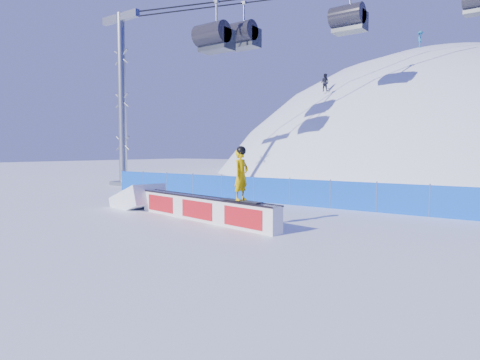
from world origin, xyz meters
The scene contains 7 objects.
ground centered at (0.00, 0.00, 0.00)m, with size 160.00×160.00×0.00m, color white.
snow_hill centered at (0.00, 42.00, -18.00)m, with size 64.00×64.00×64.00m.
safety_fence centered at (0.00, 4.50, 0.60)m, with size 22.05×0.05×1.30m.
rail_box centered at (0.70, -1.20, 0.43)m, with size 7.24×1.89×0.87m.
snow_ramp centered at (-3.77, -0.33, 0.00)m, with size 2.30×1.53×0.86m, color white, non-canonical shape.
snowboarder centered at (2.71, -1.59, 1.74)m, with size 1.72×0.62×1.76m.
distant_skiers centered at (1.88, 30.38, 11.27)m, with size 20.51×11.99×7.04m.
Camera 1 is at (10.72, -12.51, 2.50)m, focal length 32.00 mm.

